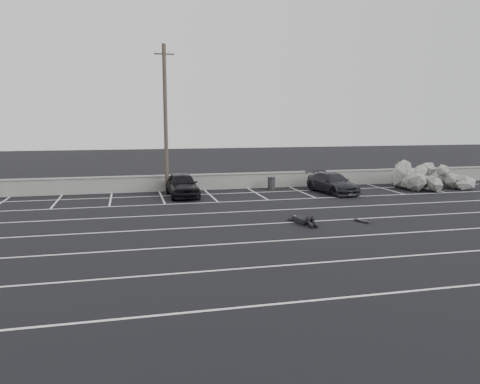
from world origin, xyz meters
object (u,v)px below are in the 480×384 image
object	(u,v)px
utility_pole	(166,119)
person	(301,217)
trash_bin	(271,183)
riprap_pile	(424,181)
car_right	(333,183)
skateboard	(362,221)
car_left	(182,185)

from	to	relation	value
utility_pole	person	distance (m)	12.39
trash_bin	riprap_pile	size ratio (longest dim) A/B	0.15
utility_pole	riprap_pile	distance (m)	17.81
car_right	person	xyz separation A→B (m)	(-5.17, -7.82, -0.39)
riprap_pile	skateboard	bearing A→B (deg)	-137.01
utility_pole	trash_bin	distance (m)	8.15
utility_pole	person	bearing A→B (deg)	-63.45
car_right	trash_bin	bearing A→B (deg)	137.16
utility_pole	trash_bin	size ratio (longest dim) A/B	10.87
skateboard	trash_bin	bearing A→B (deg)	74.62
car_left	car_right	xyz separation A→B (m)	(9.55, -0.86, -0.09)
trash_bin	skateboard	bearing A→B (deg)	-84.59
car_left	trash_bin	size ratio (longest dim) A/B	5.01
car_left	riprap_pile	world-z (taller)	riprap_pile
trash_bin	person	xyz separation A→B (m)	(-1.77, -10.10, -0.19)
trash_bin	car_right	bearing A→B (deg)	-33.80
car_right	person	distance (m)	9.38
trash_bin	skateboard	size ratio (longest dim) A/B	1.10
riprap_pile	car_right	bearing A→B (deg)	-178.12
car_right	person	world-z (taller)	car_right
utility_pole	skateboard	xyz separation A→B (m)	(7.95, -10.88, -4.63)
car_right	person	bearing A→B (deg)	-132.48
person	riprap_pile	bearing A→B (deg)	25.45
car_right	car_left	bearing A→B (deg)	165.82
trash_bin	riprap_pile	distance (m)	10.42
trash_bin	skateboard	distance (m)	10.69
car_right	skateboard	xyz separation A→B (m)	(-2.39, -8.36, -0.57)
car_right	utility_pole	bearing A→B (deg)	157.25
person	trash_bin	bearing A→B (deg)	71.64
car_left	car_right	world-z (taller)	car_left
trash_bin	person	distance (m)	10.25
car_left	trash_bin	xyz separation A→B (m)	(6.16, 1.41, -0.29)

